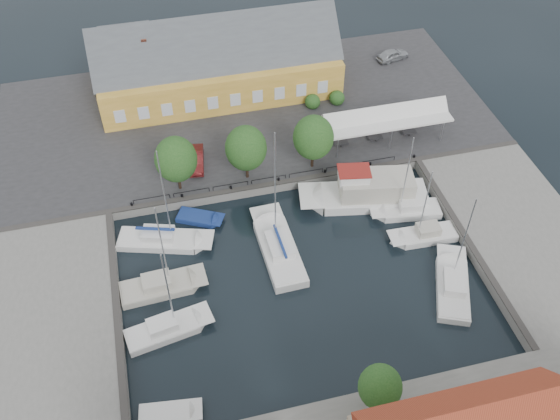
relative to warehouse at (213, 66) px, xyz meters
name	(u,v)px	position (x,y,z in m)	size (l,w,h in m)	color
ground	(296,266)	(2.60, -28.36, -4.43)	(140.00, 140.00, 0.00)	black
north_quay	(245,116)	(2.60, -5.36, -3.93)	(56.00, 26.00, 1.00)	#2D2D30
west_quay	(49,329)	(-19.40, -30.36, -3.93)	(12.00, 24.00, 1.00)	slate
east_quay	(523,235)	(24.60, -30.36, -3.93)	(12.00, 24.00, 1.00)	slate
quay_edge_fittings	(283,222)	(2.62, -23.61, -3.37)	(56.00, 24.72, 0.40)	#383533
warehouse	(213,66)	(0.00, 0.00, 0.00)	(28.56, 14.00, 9.55)	gold
tent_canopy	(386,119)	(16.60, -13.86, -0.74)	(14.00, 4.00, 2.83)	white
quay_trees	(246,148)	(0.60, -16.36, 0.45)	(18.20, 4.20, 6.30)	black
car_silver	(393,55)	(23.47, 1.17, -2.70)	(1.72, 4.28, 1.46)	#ACAFB4
car_red	(196,159)	(-4.25, -13.17, -2.68)	(1.59, 4.55, 1.50)	#5B1415
center_sailboat	(278,249)	(1.47, -26.26, -4.07)	(3.35, 10.51, 14.05)	white
trawler	(369,193)	(12.03, -21.77, -3.41)	(13.60, 6.26, 5.00)	white
east_boat_a	(406,211)	(15.15, -24.41, -4.17)	(7.39, 3.38, 10.30)	white
east_boat_b	(424,236)	(15.47, -28.01, -4.17)	(6.78, 2.46, 9.36)	white
east_boat_c	(452,286)	(15.51, -34.22, -4.17)	(5.77, 8.85, 10.96)	white
west_boat_a	(163,241)	(-8.96, -22.51, -4.16)	(9.43, 5.18, 12.09)	white
west_boat_b	(161,287)	(-9.75, -28.02, -4.17)	(7.92, 3.04, 10.69)	#B8B4A5
west_boat_c	(167,330)	(-9.79, -32.66, -4.17)	(7.73, 3.67, 10.23)	white
launch_sw	(170,415)	(-10.53, -40.20, -4.34)	(5.04, 2.43, 0.98)	white
launch_nw	(200,219)	(-5.12, -20.27, -4.34)	(4.94, 3.77, 0.88)	navy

